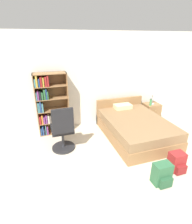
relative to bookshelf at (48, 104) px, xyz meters
The scene contains 10 objects.
ground_plane 3.47m from the bookshelf, 61.23° to the right, with size 14.00×14.00×0.00m, color beige.
wall_back 1.71m from the bookshelf, ahead, with size 9.00×0.06×2.60m.
bookshelf is the anchor object (origin of this frame).
bed 2.32m from the bookshelf, 22.10° to the right, with size 1.45×2.06×0.76m.
office_chair 1.03m from the bookshelf, 77.48° to the right, with size 0.53×0.59×1.11m.
nightstand 3.18m from the bookshelf, ahead, with size 0.47×0.43×0.51m.
table_lamp 3.10m from the bookshelf, ahead, with size 0.22×0.22×0.51m.
water_bottle 3.00m from the bookshelf, ahead, with size 0.06×0.06×0.22m.
backpack_red 3.25m from the bookshelf, 46.16° to the right, with size 0.28×0.29×0.39m.
backpack_green 3.09m from the bookshelf, 55.43° to the right, with size 0.31×0.27×0.41m.
Camera 1 is at (-1.75, -1.47, 2.40)m, focal length 28.00 mm.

